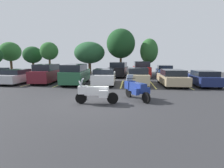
# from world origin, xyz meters

# --- Properties ---
(ground) EXTENTS (44.00, 44.00, 0.10)m
(ground) POSITION_xyz_m (0.00, 0.00, -0.05)
(ground) COLOR #2D2D30
(motorcycle_touring) EXTENTS (2.30, 0.97, 1.35)m
(motorcycle_touring) POSITION_xyz_m (0.05, -0.26, 0.64)
(motorcycle_touring) COLOR black
(motorcycle_touring) RESTS_ON ground
(motorcycle_second) EXTENTS (1.49, 1.96, 1.43)m
(motorcycle_second) POSITION_xyz_m (2.24, 0.90, 0.68)
(motorcycle_second) COLOR black
(motorcycle_second) RESTS_ON ground
(parking_stripes) EXTENTS (22.70, 4.70, 0.01)m
(parking_stripes) POSITION_xyz_m (-1.67, 6.86, 0.00)
(parking_stripes) COLOR #EAE066
(parking_stripes) RESTS_ON ground
(car_silver) EXTENTS (1.92, 4.51, 1.35)m
(car_silver) POSITION_xyz_m (-8.74, 6.57, 0.67)
(car_silver) COLOR #B7B7BC
(car_silver) RESTS_ON ground
(car_maroon) EXTENTS (1.97, 4.64, 1.81)m
(car_maroon) POSITION_xyz_m (-6.15, 7.15, 0.89)
(car_maroon) COLOR maroon
(car_maroon) RESTS_ON ground
(car_green) EXTENTS (2.15, 4.98, 1.84)m
(car_green) POSITION_xyz_m (-3.15, 6.68, 0.94)
(car_green) COLOR #235638
(car_green) RESTS_ON ground
(car_white) EXTENTS (2.14, 4.78, 1.43)m
(car_white) POSITION_xyz_m (-0.45, 6.75, 0.72)
(car_white) COLOR white
(car_white) RESTS_ON ground
(car_champagne) EXTENTS (1.88, 4.90, 1.55)m
(car_champagne) POSITION_xyz_m (2.60, 6.93, 0.75)
(car_champagne) COLOR #C1B289
(car_champagne) RESTS_ON ground
(car_tan) EXTENTS (2.01, 4.52, 1.41)m
(car_tan) POSITION_xyz_m (5.61, 6.66, 0.69)
(car_tan) COLOR tan
(car_tan) RESTS_ON ground
(car_navy) EXTENTS (1.90, 4.26, 1.34)m
(car_navy) POSITION_xyz_m (8.22, 6.69, 0.66)
(car_navy) COLOR navy
(car_navy) RESTS_ON ground
(car_far_black) EXTENTS (2.33, 4.40, 1.88)m
(car_far_black) POSITION_xyz_m (0.47, 13.04, 0.93)
(car_far_black) COLOR black
(car_far_black) RESTS_ON ground
(car_far_red) EXTENTS (2.06, 4.34, 1.99)m
(car_far_red) POSITION_xyz_m (3.30, 13.08, 0.99)
(car_far_red) COLOR maroon
(car_far_red) RESTS_ON ground
(car_far_blue) EXTENTS (2.06, 4.78, 1.52)m
(car_far_blue) POSITION_xyz_m (6.12, 13.09, 0.74)
(car_far_blue) COLOR #2D519E
(car_far_blue) RESTS_ON ground
(tree_rear) EXTENTS (3.69, 3.69, 5.19)m
(tree_rear) POSITION_xyz_m (-19.52, 20.87, 3.48)
(tree_rear) COLOR #4C3823
(tree_rear) RESTS_ON ground
(tree_center_right) EXTENTS (4.28, 4.28, 6.72)m
(tree_center_right) POSITION_xyz_m (0.45, 17.96, 4.52)
(tree_center_right) COLOR #4C3823
(tree_center_right) RESTS_ON ground
(tree_far_left) EXTENTS (4.64, 4.64, 4.82)m
(tree_far_left) POSITION_xyz_m (-4.32, 17.64, 3.18)
(tree_far_left) COLOR #4C3823
(tree_far_left) RESTS_ON ground
(tree_left) EXTENTS (2.68, 2.68, 4.75)m
(tree_left) POSITION_xyz_m (-10.33, 16.77, 3.40)
(tree_left) COLOR #4C3823
(tree_left) RESTS_ON ground
(tree_center_left) EXTENTS (3.04, 3.04, 4.22)m
(tree_center_left) POSITION_xyz_m (-13.84, 18.24, 2.86)
(tree_center_left) COLOR #4C3823
(tree_center_left) RESTS_ON ground
(tree_center) EXTENTS (2.71, 2.71, 5.31)m
(tree_center) POSITION_xyz_m (4.74, 18.66, 3.42)
(tree_center) COLOR #4C3823
(tree_center) RESTS_ON ground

